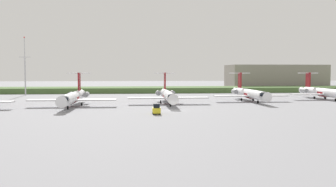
{
  "coord_description": "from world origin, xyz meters",
  "views": [
    {
      "loc": [
        -9.24,
        -85.08,
        9.2
      ],
      "look_at": [
        0.0,
        17.62,
        3.0
      ],
      "focal_mm": 38.48,
      "sensor_mm": 36.0,
      "label": 1
    }
  ],
  "objects_px": {
    "regional_jet_third": "(168,95)",
    "regional_jet_fifth": "(323,92)",
    "regional_jet_fourth": "(249,93)",
    "antenna_mast": "(25,71)",
    "baggage_tug": "(156,110)",
    "regional_jet_second": "(73,97)"
  },
  "relations": [
    {
      "from": "regional_jet_third",
      "to": "regional_jet_fifth",
      "type": "bearing_deg",
      "value": 12.69
    },
    {
      "from": "regional_jet_fourth",
      "to": "antenna_mast",
      "type": "distance_m",
      "value": 87.21
    },
    {
      "from": "regional_jet_fifth",
      "to": "baggage_tug",
      "type": "height_order",
      "value": "regional_jet_fifth"
    },
    {
      "from": "baggage_tug",
      "to": "regional_jet_fourth",
      "type": "bearing_deg",
      "value": 45.51
    },
    {
      "from": "regional_jet_third",
      "to": "antenna_mast",
      "type": "bearing_deg",
      "value": 140.45
    },
    {
      "from": "regional_jet_third",
      "to": "regional_jet_fourth",
      "type": "distance_m",
      "value": 26.88
    },
    {
      "from": "regional_jet_second",
      "to": "regional_jet_fourth",
      "type": "relative_size",
      "value": 1.0
    },
    {
      "from": "regional_jet_fourth",
      "to": "antenna_mast",
      "type": "bearing_deg",
      "value": 154.81
    },
    {
      "from": "regional_jet_third",
      "to": "regional_jet_fourth",
      "type": "height_order",
      "value": "same"
    },
    {
      "from": "regional_jet_third",
      "to": "baggage_tug",
      "type": "height_order",
      "value": "regional_jet_third"
    },
    {
      "from": "regional_jet_third",
      "to": "antenna_mast",
      "type": "relative_size",
      "value": 1.35
    },
    {
      "from": "antenna_mast",
      "to": "regional_jet_fifth",
      "type": "bearing_deg",
      "value": -16.59
    },
    {
      "from": "antenna_mast",
      "to": "regional_jet_fourth",
      "type": "bearing_deg",
      "value": -25.19
    },
    {
      "from": "regional_jet_second",
      "to": "antenna_mast",
      "type": "height_order",
      "value": "antenna_mast"
    },
    {
      "from": "antenna_mast",
      "to": "regional_jet_second",
      "type": "bearing_deg",
      "value": -61.26
    },
    {
      "from": "regional_jet_second",
      "to": "antenna_mast",
      "type": "distance_m",
      "value": 56.19
    },
    {
      "from": "regional_jet_fourth",
      "to": "regional_jet_fifth",
      "type": "xyz_separation_m",
      "value": [
        26.94,
        5.54,
        0.0
      ]
    },
    {
      "from": "regional_jet_fourth",
      "to": "baggage_tug",
      "type": "height_order",
      "value": "regional_jet_fourth"
    },
    {
      "from": "regional_jet_second",
      "to": "regional_jet_fourth",
      "type": "xyz_separation_m",
      "value": [
        51.85,
        11.89,
        0.0
      ]
    },
    {
      "from": "regional_jet_second",
      "to": "regional_jet_third",
      "type": "height_order",
      "value": "same"
    },
    {
      "from": "regional_jet_fifth",
      "to": "baggage_tug",
      "type": "bearing_deg",
      "value": -147.42
    },
    {
      "from": "regional_jet_third",
      "to": "regional_jet_fourth",
      "type": "bearing_deg",
      "value": 13.79
    }
  ]
}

